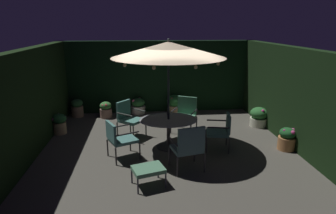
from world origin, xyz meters
TOP-DOWN VIEW (x-y plane):
  - ground_plane at (0.00, 0.00)m, footprint 6.85×6.64m
  - hedge_backdrop_rear at (0.00, 3.17)m, footprint 6.85×0.30m
  - hedge_backdrop_left at (-3.27, 0.00)m, footprint 0.30×6.64m
  - hedge_backdrop_right at (3.27, 0.00)m, footprint 0.30×6.64m
  - patio_dining_table at (0.04, -0.15)m, footprint 1.45×1.23m
  - patio_umbrella at (0.04, -0.15)m, footprint 2.70×2.70m
  - patio_chair_north at (-1.16, -0.71)m, footprint 0.80×0.79m
  - patio_chair_northeast at (0.34, -1.45)m, footprint 0.75×0.70m
  - patio_chair_east at (1.34, -0.41)m, footprint 0.67×0.68m
  - patio_chair_southeast at (0.65, 1.03)m, footprint 0.84×0.82m
  - patio_chair_south at (-0.99, 0.69)m, footprint 0.82×0.82m
  - ottoman_footrest at (-0.53, -1.95)m, footprint 0.69×0.60m
  - potted_plant_right_far at (-0.73, 2.85)m, footprint 0.47×0.47m
  - potted_plant_right_near at (-1.82, 2.50)m, footprint 0.40×0.40m
  - potted_plant_front_corner at (-2.97, 1.10)m, footprint 0.40×0.40m
  - potted_plant_left_far at (0.57, 2.83)m, footprint 0.60×0.60m
  - potted_plant_left_near at (2.96, 1.18)m, footprint 0.53×0.53m
  - potted_plant_back_right at (2.97, -0.58)m, footprint 0.43×0.43m
  - potted_plant_back_left at (-2.79, 2.69)m, footprint 0.40×0.40m

SIDE VIEW (x-z plane):
  - ground_plane at x=0.00m, z-range -0.02..0.00m
  - potted_plant_right_near at x=-1.82m, z-range 0.01..0.55m
  - potted_plant_right_far at x=-0.73m, z-range 0.00..0.56m
  - potted_plant_back_right at x=2.97m, z-range 0.00..0.57m
  - potted_plant_left_near at x=2.96m, z-range 0.00..0.60m
  - potted_plant_back_left at x=-2.79m, z-range 0.01..0.61m
  - potted_plant_front_corner at x=-2.97m, z-range 0.02..0.61m
  - ottoman_footrest at x=-0.53m, z-range 0.14..0.53m
  - potted_plant_left_far at x=0.57m, z-range 0.02..0.66m
  - patio_chair_east at x=1.34m, z-range 0.07..1.00m
  - patio_chair_north at x=-1.16m, z-range 0.08..0.99m
  - patio_chair_southeast at x=0.65m, z-range 0.06..1.04m
  - patio_chair_south at x=-0.99m, z-range 0.08..1.09m
  - patio_chair_northeast at x=0.34m, z-range 0.07..1.11m
  - patio_dining_table at x=0.04m, z-range 0.22..0.98m
  - hedge_backdrop_rear at x=0.00m, z-range 0.00..2.49m
  - hedge_backdrop_left at x=-3.27m, z-range 0.00..2.49m
  - hedge_backdrop_right at x=3.27m, z-range 0.00..2.49m
  - patio_umbrella at x=0.04m, z-range 1.10..3.82m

